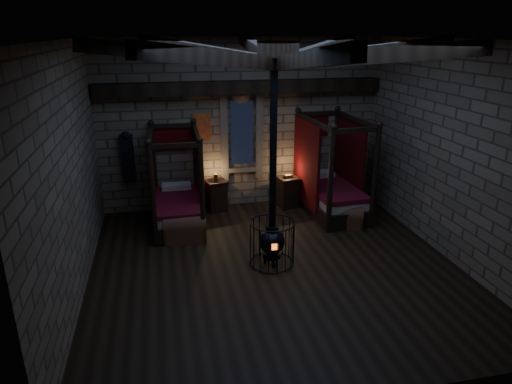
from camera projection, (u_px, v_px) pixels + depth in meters
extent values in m
cube|color=black|center=(275.00, 266.00, 8.89)|extent=(7.00, 7.00, 0.01)
cube|color=#847054|center=(241.00, 125.00, 11.40)|extent=(7.00, 0.02, 4.20)
cube|color=#847054|center=(357.00, 250.00, 4.96)|extent=(7.00, 0.02, 4.20)
cube|color=#847054|center=(70.00, 175.00, 7.49)|extent=(0.02, 7.00, 4.20)
cube|color=#847054|center=(450.00, 152.00, 8.87)|extent=(0.02, 7.00, 4.20)
cube|color=black|center=(278.00, 39.00, 7.47)|extent=(7.00, 7.00, 0.01)
cube|color=black|center=(242.00, 87.00, 10.91)|extent=(6.86, 0.35, 0.30)
cylinder|color=black|center=(278.00, 49.00, 7.52)|extent=(0.70, 0.70, 0.25)
cube|color=black|center=(242.00, 133.00, 11.42)|extent=(0.55, 0.04, 1.60)
cube|color=maroon|center=(201.00, 127.00, 11.17)|extent=(0.45, 0.03, 0.65)
cube|color=black|center=(128.00, 158.00, 10.92)|extent=(0.30, 0.10, 1.15)
cube|color=black|center=(347.00, 146.00, 12.02)|extent=(0.30, 0.10, 1.15)
cube|color=black|center=(179.00, 218.00, 10.68)|extent=(1.13, 2.12, 0.36)
cube|color=beige|center=(178.00, 207.00, 10.59)|extent=(1.01, 1.96, 0.22)
cube|color=maroon|center=(178.00, 201.00, 10.54)|extent=(1.07, 2.00, 0.10)
cube|color=beige|center=(177.00, 187.00, 11.21)|extent=(0.71, 0.37, 0.14)
cube|color=#540708|center=(173.00, 138.00, 11.07)|extent=(1.11, 0.07, 0.56)
cylinder|color=black|center=(153.00, 197.00, 9.35)|extent=(0.11, 0.11, 2.22)
cylinder|color=black|center=(155.00, 169.00, 11.21)|extent=(0.11, 0.11, 2.22)
cylinder|color=black|center=(202.00, 194.00, 9.52)|extent=(0.11, 0.11, 2.22)
cylinder|color=black|center=(196.00, 167.00, 11.39)|extent=(0.11, 0.11, 2.22)
cube|color=#540708|center=(152.00, 176.00, 10.54)|extent=(0.09, 1.52, 1.97)
cube|color=#540708|center=(199.00, 173.00, 10.73)|extent=(0.09, 1.52, 1.97)
cube|color=black|center=(331.00, 205.00, 11.43)|extent=(1.29, 2.31, 0.39)
cube|color=beige|center=(331.00, 194.00, 11.33)|extent=(1.15, 2.13, 0.24)
cube|color=maroon|center=(332.00, 188.00, 11.28)|extent=(1.21, 2.17, 0.11)
cube|color=beige|center=(319.00, 174.00, 11.99)|extent=(0.77, 0.42, 0.15)
cube|color=#540708|center=(317.00, 126.00, 11.84)|extent=(1.19, 0.12, 0.59)
cylinder|color=black|center=(331.00, 183.00, 9.99)|extent=(0.12, 0.12, 2.38)
cylinder|color=black|center=(297.00, 157.00, 11.95)|extent=(0.12, 0.12, 2.38)
cylinder|color=black|center=(375.00, 179.00, 10.25)|extent=(0.12, 0.12, 2.38)
cylinder|color=black|center=(335.00, 155.00, 12.21)|extent=(0.12, 0.12, 2.38)
cube|color=#540708|center=(306.00, 163.00, 11.23)|extent=(0.15, 1.62, 2.11)
cube|color=#540708|center=(349.00, 160.00, 11.52)|extent=(0.15, 1.62, 2.11)
cube|color=brown|center=(185.00, 232.00, 9.93)|extent=(0.94, 0.61, 0.37)
cylinder|color=brown|center=(185.00, 224.00, 9.87)|extent=(0.94, 0.61, 0.55)
cube|color=olive|center=(166.00, 233.00, 9.88)|extent=(0.09, 0.57, 0.40)
cube|color=olive|center=(205.00, 231.00, 9.99)|extent=(0.09, 0.57, 0.40)
cube|color=brown|center=(346.00, 221.00, 10.61)|extent=(0.83, 0.66, 0.30)
cylinder|color=brown|center=(347.00, 215.00, 10.56)|extent=(0.83, 0.66, 0.44)
cube|color=olive|center=(332.00, 220.00, 10.65)|extent=(0.20, 0.45, 0.32)
cube|color=olive|center=(361.00, 222.00, 10.57)|extent=(0.20, 0.45, 0.32)
cube|color=black|center=(216.00, 196.00, 11.51)|extent=(0.53, 0.52, 0.75)
cube|color=black|center=(216.00, 181.00, 11.38)|extent=(0.58, 0.57, 0.04)
cylinder|color=olive|center=(216.00, 177.00, 11.34)|extent=(0.11, 0.11, 0.17)
cube|color=black|center=(288.00, 193.00, 11.74)|extent=(0.53, 0.51, 0.76)
cube|color=black|center=(288.00, 178.00, 11.61)|extent=(0.58, 0.57, 0.04)
cube|color=brown|center=(288.00, 176.00, 11.59)|extent=(0.22, 0.18, 0.05)
cylinder|color=black|center=(272.00, 255.00, 8.92)|extent=(0.35, 0.35, 0.09)
sphere|color=black|center=(272.00, 241.00, 8.82)|extent=(0.50, 0.50, 0.50)
cylinder|color=black|center=(272.00, 229.00, 8.73)|extent=(0.25, 0.25, 0.12)
cube|color=#FF5914|center=(275.00, 247.00, 8.60)|extent=(0.12, 0.02, 0.12)
cylinder|color=black|center=(273.00, 144.00, 8.16)|extent=(0.13, 0.13, 3.25)
torus|color=black|center=(272.00, 262.00, 8.97)|extent=(0.88, 0.88, 0.03)
torus|color=black|center=(272.00, 223.00, 8.68)|extent=(0.88, 0.88, 0.03)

